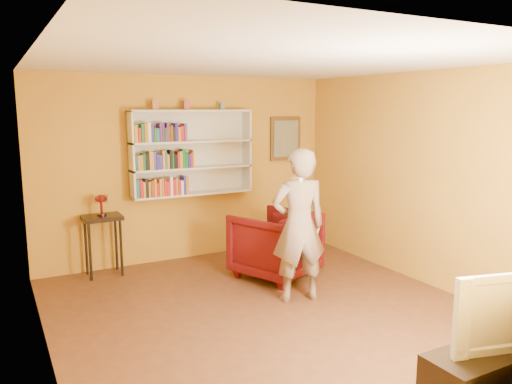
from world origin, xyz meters
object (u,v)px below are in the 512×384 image
Objects in this scene: ruby_lustre at (101,201)px; television at (508,307)px; person at (299,226)px; tv_cabinet at (502,375)px; armchair at (275,244)px; console_table at (102,226)px; bookshelf at (191,153)px.

ruby_lustre reaches higher than television.
person reaches higher than tv_cabinet.
television is at bearing 107.29° from person.
armchair is at bearing 90.19° from tv_cabinet.
console_table is 0.46× the size of person.
tv_cabinet is at bearing -65.73° from ruby_lustre.
person is 2.61m from tv_cabinet.
bookshelf is at bearing 98.45° from tv_cabinet.
bookshelf is at bearing 6.81° from console_table.
console_table is at bearing -34.61° from person.
armchair is at bearing 104.88° from television.
ruby_lustre is 2.70m from person.
television is (0.01, -3.37, 0.35)m from armchair.
armchair is 0.54× the size of person.
person is at bearing -47.32° from ruby_lustre.
bookshelf is 2.31m from person.
person is at bearing 109.26° from television.
ruby_lustre is 2.38m from armchair.
bookshelf is 1.32× the size of tv_cabinet.
person is at bearing 54.80° from armchair.
television is at bearing -65.73° from console_table.
console_table is at bearing -63.43° from ruby_lustre.
tv_cabinet is (0.69, -4.66, -1.35)m from bookshelf.
television is (0.69, -4.66, -0.81)m from bookshelf.
console_table is at bearing 114.27° from tv_cabinet.
person reaches higher than television.
ruby_lustre is at bearing 116.57° from console_table.
television reaches higher than tv_cabinet.
bookshelf is 6.37× the size of ruby_lustre.
armchair reaches higher than console_table.
bookshelf reaches higher than tv_cabinet.
armchair is 0.99m from person.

